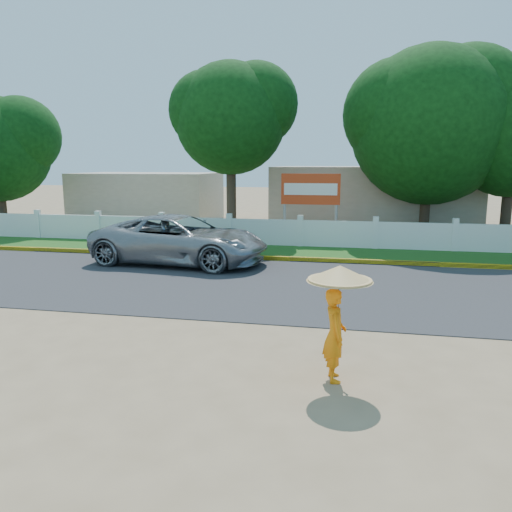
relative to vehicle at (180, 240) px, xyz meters
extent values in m
plane|color=#9E8460|center=(3.62, -6.92, -0.83)|extent=(120.00, 120.00, 0.00)
cube|color=#38383A|center=(3.62, -2.42, -0.82)|extent=(60.00, 7.00, 0.02)
cube|color=#2D601E|center=(3.62, 2.83, -0.82)|extent=(60.00, 3.50, 0.03)
cube|color=yellow|center=(3.62, 1.13, -0.75)|extent=(40.00, 0.18, 0.16)
cube|color=silver|center=(3.62, 4.28, -0.28)|extent=(40.00, 0.10, 1.10)
cube|color=#B7AD99|center=(6.62, 11.08, 0.77)|extent=(10.00, 6.00, 3.20)
cube|color=#B7AD99|center=(-6.38, 12.08, 0.57)|extent=(8.00, 5.00, 2.80)
imported|color=gray|center=(0.00, 0.00, 0.00)|extent=(6.22, 3.34, 1.66)
imported|color=orange|center=(5.58, -8.37, -0.08)|extent=(0.47, 0.61, 1.50)
cylinder|color=gray|center=(5.63, -8.37, 0.50)|extent=(0.02, 0.02, 0.97)
cone|color=tan|center=(5.63, -8.37, 0.91)|extent=(1.03, 1.03, 0.25)
cylinder|color=gray|center=(2.82, 5.38, 0.17)|extent=(0.12, 0.12, 2.00)
cylinder|color=gray|center=(5.02, 5.38, 0.17)|extent=(0.12, 0.12, 2.00)
cube|color=red|center=(3.92, 5.38, 1.47)|extent=(2.50, 0.12, 1.30)
cube|color=silver|center=(3.92, 5.32, 1.47)|extent=(2.25, 0.02, 0.49)
cylinder|color=#473828|center=(12.14, 7.05, 0.72)|extent=(0.44, 0.44, 3.09)
cylinder|color=#473828|center=(-11.80, 6.34, 0.48)|extent=(0.44, 0.44, 2.63)
cylinder|color=#473828|center=(0.23, 6.24, 1.15)|extent=(0.44, 0.44, 3.97)
sphere|color=#114A13|center=(0.23, 6.24, 4.50)|extent=(4.94, 4.94, 4.94)
cylinder|color=#473828|center=(8.83, 7.21, 0.72)|extent=(0.44, 0.44, 3.09)
sphere|color=#114A13|center=(8.83, 7.21, 4.12)|extent=(6.77, 6.77, 6.77)
camera|label=1|loc=(5.84, -15.94, 2.59)|focal=35.00mm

